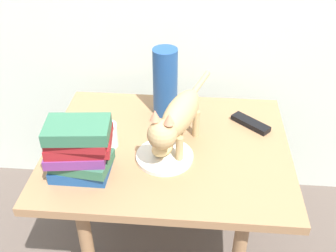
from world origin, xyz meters
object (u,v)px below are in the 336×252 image
(cat, at_px, (177,118))
(candle_jar, at_px, (107,136))
(book_stack, at_px, (79,149))
(bread_roll, at_px, (162,148))
(tv_remote, at_px, (250,123))
(side_table, at_px, (168,160))
(green_vase, at_px, (165,82))
(plate, at_px, (165,156))

(cat, distance_m, candle_jar, 0.26)
(book_stack, bearing_deg, cat, 27.17)
(bread_roll, height_order, tv_remote, bread_roll)
(side_table, bearing_deg, candle_jar, -174.91)
(book_stack, xyz_separation_m, tv_remote, (0.55, 0.31, -0.09))
(side_table, relative_size, green_vase, 3.17)
(tv_remote, bearing_deg, book_stack, -108.38)
(cat, xyz_separation_m, green_vase, (-0.06, 0.23, -0.00))
(book_stack, bearing_deg, tv_remote, 30.00)
(candle_jar, bearing_deg, cat, -1.79)
(plate, relative_size, book_stack, 0.90)
(side_table, height_order, candle_jar, candle_jar)
(side_table, bearing_deg, tv_remote, 26.04)
(green_vase, bearing_deg, candle_jar, -128.21)
(side_table, height_order, plate, plate)
(side_table, distance_m, green_vase, 0.29)
(bread_roll, distance_m, green_vase, 0.29)
(candle_jar, bearing_deg, bread_roll, -14.36)
(plate, relative_size, cat, 0.41)
(book_stack, bearing_deg, plate, 22.21)
(side_table, xyz_separation_m, cat, (0.03, -0.03, 0.20))
(side_table, relative_size, candle_jar, 9.78)
(candle_jar, bearing_deg, green_vase, 51.79)
(candle_jar, bearing_deg, book_stack, -107.19)
(side_table, xyz_separation_m, tv_remote, (0.29, 0.14, 0.08))
(green_vase, height_order, candle_jar, green_vase)
(cat, relative_size, green_vase, 1.76)
(cat, relative_size, tv_remote, 3.08)
(book_stack, height_order, candle_jar, book_stack)
(tv_remote, bearing_deg, plate, -102.71)
(plate, xyz_separation_m, cat, (0.04, 0.05, 0.13))
(book_stack, bearing_deg, candle_jar, 72.81)
(cat, height_order, candle_jar, cat)
(bread_roll, relative_size, candle_jar, 0.94)
(bread_roll, distance_m, cat, 0.11)
(bread_roll, distance_m, book_stack, 0.27)
(cat, xyz_separation_m, candle_jar, (-0.24, 0.01, -0.09))
(side_table, xyz_separation_m, green_vase, (-0.03, 0.21, 0.20))
(candle_jar, relative_size, tv_remote, 0.57)
(bread_roll, xyz_separation_m, cat, (0.04, 0.04, 0.09))
(bread_roll, relative_size, tv_remote, 0.53)
(plate, relative_size, tv_remote, 1.26)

